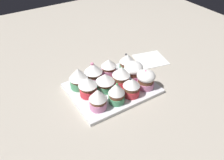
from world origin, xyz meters
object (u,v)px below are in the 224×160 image
baking_tray (112,88)px  cupcake_10 (109,67)px  cupcake_4 (88,86)px  cupcake_1 (117,93)px  napkin (151,59)px  cupcake_8 (78,78)px  cupcake_2 (131,87)px  cupcake_6 (121,76)px  cupcake_7 (134,71)px  cupcake_9 (93,72)px  cupcake_0 (98,99)px  cupcake_3 (146,79)px  cupcake_5 (105,81)px  cupcake_11 (127,62)px

baking_tray → cupcake_10: size_ratio=4.44×
cupcake_4 → cupcake_10: (11.78, 6.33, -0.40)cm
cupcake_1 → napkin: bearing=29.1°
cupcake_8 → cupcake_10: 12.60cm
cupcake_1 → cupcake_2: bearing=2.9°
cupcake_6 → cupcake_7: cupcake_6 is taller
cupcake_9 → cupcake_10: size_ratio=1.19×
cupcake_1 → cupcake_7: bearing=29.7°
napkin → cupcake_0: bearing=-156.9°
cupcake_1 → cupcake_3: 12.58cm
cupcake_3 → cupcake_6: bearing=140.0°
cupcake_3 → cupcake_9: cupcake_9 is taller
baking_tray → cupcake_3: cupcake_3 is taller
cupcake_6 → cupcake_9: bearing=134.2°
napkin → cupcake_4: bearing=-167.8°
cupcake_5 → napkin: size_ratio=0.55×
cupcake_11 → cupcake_0: bearing=-148.0°
cupcake_8 → baking_tray: bearing=-32.3°
cupcake_8 → cupcake_10: (12.55, 0.90, -0.68)cm
cupcake_7 → cupcake_11: cupcake_11 is taller
cupcake_1 → cupcake_4: cupcake_1 is taller
cupcake_8 → napkin: (33.33, 1.58, -4.88)cm
cupcake_4 → cupcake_5: size_ratio=1.06×
cupcake_0 → cupcake_9: cupcake_9 is taller
cupcake_3 → cupcake_8: (-19.35, 12.12, 0.63)cm
cupcake_4 → cupcake_7: (17.79, -1.05, -0.12)cm
cupcake_2 → cupcake_6: bearing=88.8°
cupcake_8 → cupcake_9: 6.00cm
cupcake_2 → cupcake_1: bearing=-177.1°
cupcake_7 → napkin: bearing=28.6°
cupcake_0 → cupcake_4: (0.20, 6.98, -0.00)cm
cupcake_0 → cupcake_4: cupcake_0 is taller
cupcake_6 → cupcake_8: 14.54cm
cupcake_3 → cupcake_9: bearing=136.9°
cupcake_3 → cupcake_5: bearing=153.1°
cupcake_1 → cupcake_6: cupcake_1 is taller
baking_tray → cupcake_1: (-2.77, -7.10, 4.42)cm
cupcake_6 → baking_tray: bearing=168.8°
baking_tray → napkin: bearing=17.8°
cupcake_0 → napkin: cupcake_0 is taller
cupcake_1 → cupcake_5: (0.09, 7.35, -0.34)cm
cupcake_5 → napkin: 27.78cm
cupcake_7 → napkin: 17.42cm
cupcake_5 → cupcake_11: bearing=22.8°
cupcake_5 → cupcake_9: bearing=98.5°
baking_tray → cupcake_9: bearing=119.2°
cupcake_9 → cupcake_11: bearing=-3.3°
baking_tray → cupcake_11: 12.39cm
cupcake_0 → cupcake_8: bearing=92.6°
napkin → cupcake_9: bearing=-177.6°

